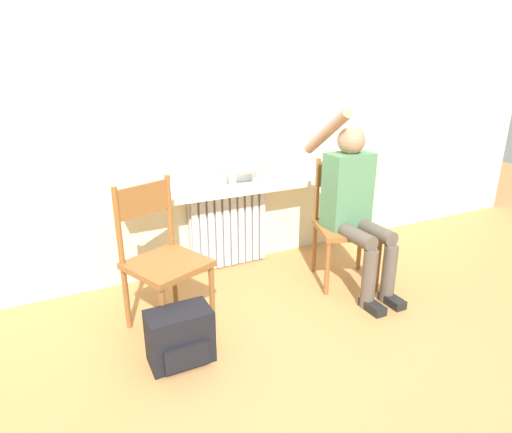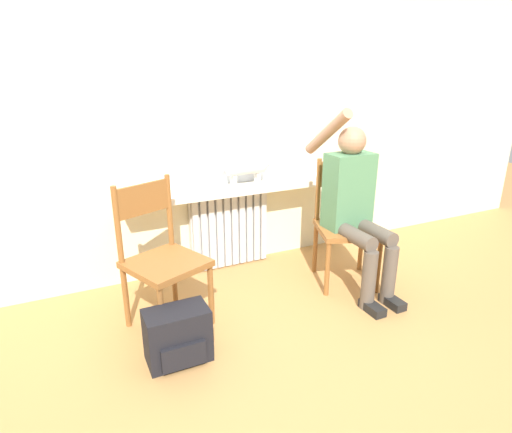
% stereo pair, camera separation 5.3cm
% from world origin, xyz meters
% --- Properties ---
extents(ground_plane, '(12.00, 12.00, 0.00)m').
position_xyz_m(ground_plane, '(0.00, 0.00, 0.00)').
color(ground_plane, '#B27F47').
extents(wall_with_window, '(7.00, 0.06, 2.70)m').
position_xyz_m(wall_with_window, '(0.00, 1.23, 1.35)').
color(wall_with_window, beige).
rests_on(wall_with_window, ground_plane).
extents(radiator, '(0.67, 0.08, 0.66)m').
position_xyz_m(radiator, '(0.00, 1.15, 0.33)').
color(radiator, silver).
rests_on(radiator, ground_plane).
extents(windowsill, '(1.74, 0.23, 0.05)m').
position_xyz_m(windowsill, '(0.00, 1.08, 0.68)').
color(windowsill, white).
rests_on(windowsill, radiator).
extents(window_glass, '(1.67, 0.01, 1.11)m').
position_xyz_m(window_glass, '(0.00, 1.20, 1.26)').
color(window_glass, white).
rests_on(window_glass, windowsill).
extents(chair_left, '(0.57, 0.57, 0.95)m').
position_xyz_m(chair_left, '(-0.71, 0.53, 0.48)').
color(chair_left, brown).
rests_on(chair_left, ground_plane).
extents(chair_right, '(0.55, 0.55, 0.95)m').
position_xyz_m(chair_right, '(0.71, 0.53, 0.48)').
color(chair_right, brown).
rests_on(chair_right, ground_plane).
extents(person, '(0.36, 0.95, 1.34)m').
position_xyz_m(person, '(0.69, 0.42, 0.68)').
color(person, brown).
rests_on(person, ground_plane).
extents(cat, '(0.52, 0.12, 0.24)m').
position_xyz_m(cat, '(0.15, 1.10, 0.85)').
color(cat, silver).
rests_on(cat, windowsill).
extents(backpack, '(0.36, 0.24, 0.32)m').
position_xyz_m(backpack, '(-0.74, 0.11, 0.16)').
color(backpack, black).
rests_on(backpack, ground_plane).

